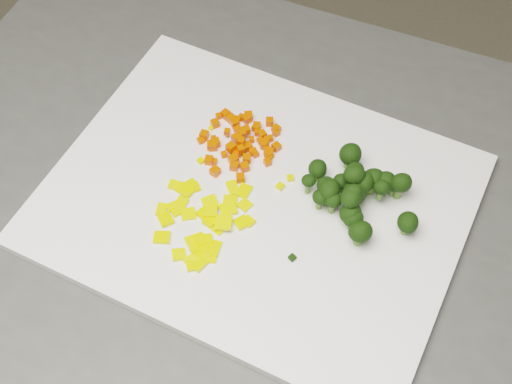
{
  "coord_description": "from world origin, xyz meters",
  "views": [
    {
      "loc": [
        0.31,
        -0.34,
        1.6
      ],
      "look_at": [
        0.3,
        0.13,
        0.92
      ],
      "focal_mm": 50.0,
      "sensor_mm": 36.0,
      "label": 1
    }
  ],
  "objects_px": {
    "pepper_pile": "(206,215)",
    "carrot_pile": "(238,138)",
    "cutting_board": "(256,200)",
    "broccoli_pile": "(359,194)",
    "counter_block": "(277,359)"
  },
  "relations": [
    {
      "from": "counter_block",
      "to": "broccoli_pile",
      "type": "distance_m",
      "value": 0.5
    },
    {
      "from": "carrot_pile",
      "to": "pepper_pile",
      "type": "distance_m",
      "value": 0.11
    },
    {
      "from": "cutting_board",
      "to": "carrot_pile",
      "type": "relative_size",
      "value": 4.5
    },
    {
      "from": "broccoli_pile",
      "to": "carrot_pile",
      "type": "bearing_deg",
      "value": 147.91
    },
    {
      "from": "carrot_pile",
      "to": "cutting_board",
      "type": "bearing_deg",
      "value": -72.46
    },
    {
      "from": "cutting_board",
      "to": "carrot_pile",
      "type": "distance_m",
      "value": 0.08
    },
    {
      "from": "pepper_pile",
      "to": "carrot_pile",
      "type": "bearing_deg",
      "value": 73.39
    },
    {
      "from": "cutting_board",
      "to": "counter_block",
      "type": "bearing_deg",
      "value": -26.2
    },
    {
      "from": "carrot_pile",
      "to": "broccoli_pile",
      "type": "height_order",
      "value": "broccoli_pile"
    },
    {
      "from": "cutting_board",
      "to": "carrot_pile",
      "type": "xyz_separation_m",
      "value": [
        -0.02,
        0.07,
        0.02
      ]
    },
    {
      "from": "cutting_board",
      "to": "pepper_pile",
      "type": "distance_m",
      "value": 0.07
    },
    {
      "from": "carrot_pile",
      "to": "counter_block",
      "type": "bearing_deg",
      "value": -57.2
    },
    {
      "from": "counter_block",
      "to": "carrot_pile",
      "type": "relative_size",
      "value": 9.44
    },
    {
      "from": "cutting_board",
      "to": "pepper_pile",
      "type": "bearing_deg",
      "value": -149.73
    },
    {
      "from": "counter_block",
      "to": "cutting_board",
      "type": "distance_m",
      "value": 0.46
    }
  ]
}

